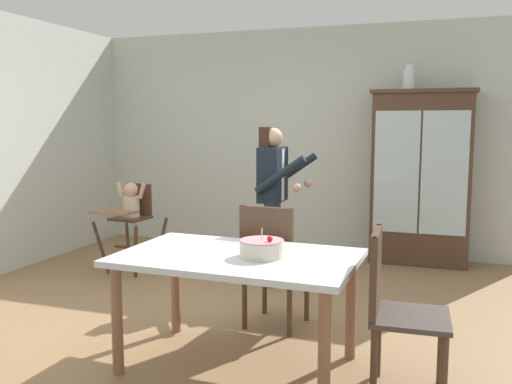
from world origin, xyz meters
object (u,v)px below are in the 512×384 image
Objects in this scene: dining_chair_far_side at (271,258)px; dining_chair_right_end at (392,300)px; china_cabinet at (421,177)px; high_chair_with_toddler at (131,210)px; adult_person at (273,186)px; dining_table at (237,269)px; birthday_cake at (262,248)px; ceramic_vase at (409,79)px.

dining_chair_far_side is 1.20m from dining_chair_right_end.
china_cabinet is at bearing -105.40° from dining_chair_far_side.
adult_person is at bearing 6.47° from high_chair_with_toddler.
dining_table is 5.46× the size of birthday_cake.
ceramic_vase is 0.28× the size of dining_chair_right_end.
high_chair_with_toddler is at bearing 92.21° from adult_person.
dining_chair_far_side is (-0.15, 0.69, -0.24)m from birthday_cake.
high_chair_with_toddler is 3.37m from dining_chair_right_end.
china_cabinet is at bearing 72.46° from dining_table.
dining_chair_far_side reaches higher than dining_table.
china_cabinet reaches higher than dining_chair_right_end.
high_chair_with_toddler is 0.99× the size of dining_chair_right_end.
ceramic_vase reaches higher than adult_person.
dining_table is (1.88, -1.76, -0.01)m from high_chair_with_toddler.
dining_chair_far_side is at bearing -162.29° from adult_person.
high_chair_with_toddler is 2.57m from dining_table.
high_chair_with_toddler is 2.70m from birthday_cake.
adult_person is at bearing 105.00° from birthday_cake.
ceramic_vase is at bearing 75.23° from dining_table.
dining_chair_far_side and dining_chair_right_end have the same top height.
dining_chair_far_side is (0.33, -1.11, -0.41)m from adult_person.
china_cabinet is 2.01× the size of dining_chair_far_side.
high_chair_with_toddler is (-2.86, -1.35, -0.32)m from china_cabinet.
dining_table is 0.22m from birthday_cake.
adult_person is at bearing 32.32° from dining_chair_right_end.
dining_table is at bearing -37.76° from high_chair_with_toddler.
birthday_cake reaches higher than dining_table.
dining_chair_far_side is at bearing -108.36° from ceramic_vase.
adult_person is at bearing 100.00° from dining_table.
china_cabinet is at bearing -3.06° from dining_chair_right_end.
high_chair_with_toddler is 0.62× the size of adult_person.
ceramic_vase is 0.28× the size of high_chair_with_toddler.
dining_chair_far_side reaches higher than high_chair_with_toddler.
china_cabinet is 6.88× the size of birthday_cake.
birthday_cake is at bearing -104.70° from china_cabinet.
china_cabinet is 2.01× the size of dining_chair_right_end.
ceramic_vase reaches higher than high_chair_with_toddler.
dining_chair_right_end is (0.80, -0.03, -0.24)m from birthday_cake.
dining_chair_right_end is (0.96, -0.72, 0.00)m from dining_chair_far_side.
ceramic_vase reaches higher than dining_table.
high_chair_with_toddler is 3.39× the size of birthday_cake.
ceramic_vase is 2.97m from dining_chair_far_side.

